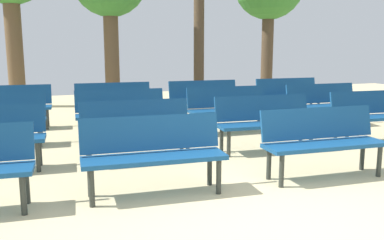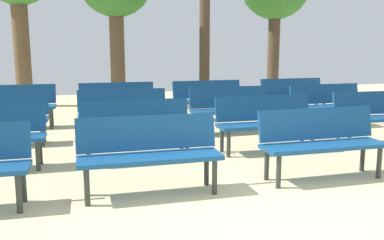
{
  "view_description": "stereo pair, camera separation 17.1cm",
  "coord_description": "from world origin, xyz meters",
  "px_view_note": "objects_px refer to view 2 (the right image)",
  "views": [
    {
      "loc": [
        -2.18,
        -2.79,
        1.66
      ],
      "look_at": [
        0.0,
        3.1,
        0.55
      ],
      "focal_mm": 39.46,
      "sensor_mm": 36.0,
      "label": 1
    },
    {
      "loc": [
        -2.02,
        -2.85,
        1.66
      ],
      "look_at": [
        0.0,
        3.1,
        0.55
      ],
      "focal_mm": 39.46,
      "sensor_mm": 36.0,
      "label": 2
    }
  ],
  "objects_px": {
    "bench_r3_c1": "(118,100)",
    "bench_r3_c0": "(14,104)",
    "bench_r2_c2": "(231,106)",
    "bench_r3_c3": "(293,94)",
    "bench_r0_c2": "(321,139)",
    "tree_1": "(205,44)",
    "bench_r1_c2": "(266,120)",
    "bench_r2_c3": "(328,103)",
    "bench_r1_c1": "(137,126)",
    "bench_r0_c1": "(149,150)",
    "bench_r3_c2": "(208,97)",
    "bench_r2_c1": "(123,110)",
    "bench_r1_c3": "(378,113)"
  },
  "relations": [
    {
      "from": "bench_r3_c1",
      "to": "bench_r3_c0",
      "type": "bearing_deg",
      "value": 179.89
    },
    {
      "from": "bench_r2_c2",
      "to": "bench_r3_c0",
      "type": "bearing_deg",
      "value": 158.53
    },
    {
      "from": "bench_r2_c2",
      "to": "bench_r3_c3",
      "type": "bearing_deg",
      "value": 34.17
    },
    {
      "from": "bench_r0_c2",
      "to": "tree_1",
      "type": "height_order",
      "value": "tree_1"
    },
    {
      "from": "bench_r1_c2",
      "to": "bench_r3_c0",
      "type": "distance_m",
      "value": 5.11
    },
    {
      "from": "bench_r0_c2",
      "to": "bench_r2_c3",
      "type": "height_order",
      "value": "same"
    },
    {
      "from": "bench_r1_c1",
      "to": "bench_r3_c0",
      "type": "height_order",
      "value": "same"
    },
    {
      "from": "bench_r0_c2",
      "to": "bench_r3_c3",
      "type": "xyz_separation_m",
      "value": [
        2.36,
        4.4,
        0.0
      ]
    },
    {
      "from": "bench_r0_c1",
      "to": "bench_r1_c2",
      "type": "xyz_separation_m",
      "value": [
        2.19,
        1.32,
        0.0
      ]
    },
    {
      "from": "bench_r3_c1",
      "to": "bench_r3_c2",
      "type": "distance_m",
      "value": 2.04
    },
    {
      "from": "bench_r2_c1",
      "to": "tree_1",
      "type": "distance_m",
      "value": 5.01
    },
    {
      "from": "bench_r0_c1",
      "to": "bench_r3_c2",
      "type": "distance_m",
      "value": 4.95
    },
    {
      "from": "bench_r3_c0",
      "to": "bench_r3_c2",
      "type": "relative_size",
      "value": 1.0
    },
    {
      "from": "tree_1",
      "to": "bench_r2_c3",
      "type": "bearing_deg",
      "value": -74.58
    },
    {
      "from": "bench_r1_c1",
      "to": "bench_r2_c2",
      "type": "xyz_separation_m",
      "value": [
        2.13,
        1.4,
        0.0
      ]
    },
    {
      "from": "bench_r3_c1",
      "to": "bench_r2_c3",
      "type": "bearing_deg",
      "value": -20.48
    },
    {
      "from": "bench_r1_c1",
      "to": "bench_r3_c2",
      "type": "height_order",
      "value": "same"
    },
    {
      "from": "bench_r3_c0",
      "to": "bench_r3_c1",
      "type": "height_order",
      "value": "same"
    },
    {
      "from": "bench_r3_c2",
      "to": "bench_r2_c3",
      "type": "bearing_deg",
      "value": -36.17
    },
    {
      "from": "bench_r2_c2",
      "to": "bench_r3_c2",
      "type": "bearing_deg",
      "value": 88.41
    },
    {
      "from": "bench_r1_c2",
      "to": "bench_r2_c1",
      "type": "height_order",
      "value": "same"
    },
    {
      "from": "bench_r0_c2",
      "to": "bench_r3_c2",
      "type": "height_order",
      "value": "same"
    },
    {
      "from": "bench_r3_c1",
      "to": "bench_r1_c1",
      "type": "bearing_deg",
      "value": -90.29
    },
    {
      "from": "bench_r2_c2",
      "to": "bench_r3_c0",
      "type": "distance_m",
      "value": 4.36
    },
    {
      "from": "bench_r1_c1",
      "to": "bench_r3_c1",
      "type": "bearing_deg",
      "value": 89.19
    },
    {
      "from": "bench_r0_c1",
      "to": "bench_r0_c2",
      "type": "bearing_deg",
      "value": 0.34
    },
    {
      "from": "bench_r3_c0",
      "to": "bench_r3_c2",
      "type": "distance_m",
      "value": 4.1
    },
    {
      "from": "bench_r0_c2",
      "to": "bench_r3_c1",
      "type": "height_order",
      "value": "same"
    },
    {
      "from": "bench_r0_c1",
      "to": "bench_r3_c3",
      "type": "relative_size",
      "value": 1.01
    },
    {
      "from": "bench_r2_c2",
      "to": "bench_r0_c2",
      "type": "bearing_deg",
      "value": -89.39
    },
    {
      "from": "bench_r1_c3",
      "to": "bench_r2_c1",
      "type": "distance_m",
      "value": 4.49
    },
    {
      "from": "tree_1",
      "to": "bench_r3_c0",
      "type": "bearing_deg",
      "value": -155.45
    },
    {
      "from": "bench_r0_c1",
      "to": "bench_r1_c1",
      "type": "distance_m",
      "value": 1.46
    },
    {
      "from": "bench_r2_c3",
      "to": "bench_r2_c1",
      "type": "bearing_deg",
      "value": 177.4
    },
    {
      "from": "bench_r3_c2",
      "to": "tree_1",
      "type": "height_order",
      "value": "tree_1"
    },
    {
      "from": "bench_r2_c3",
      "to": "bench_r3_c1",
      "type": "bearing_deg",
      "value": 158.05
    },
    {
      "from": "bench_r3_c0",
      "to": "tree_1",
      "type": "relative_size",
      "value": 0.48
    },
    {
      "from": "bench_r1_c3",
      "to": "bench_r2_c2",
      "type": "height_order",
      "value": "same"
    },
    {
      "from": "bench_r1_c1",
      "to": "bench_r3_c0",
      "type": "distance_m",
      "value": 3.67
    },
    {
      "from": "bench_r2_c2",
      "to": "bench_r3_c3",
      "type": "height_order",
      "value": "same"
    },
    {
      "from": "bench_r2_c3",
      "to": "bench_r1_c2",
      "type": "bearing_deg",
      "value": -145.6
    },
    {
      "from": "bench_r3_c0",
      "to": "bench_r3_c2",
      "type": "height_order",
      "value": "same"
    },
    {
      "from": "bench_r2_c2",
      "to": "bench_r3_c2",
      "type": "relative_size",
      "value": 1.0
    },
    {
      "from": "bench_r1_c1",
      "to": "bench_r2_c3",
      "type": "distance_m",
      "value": 4.41
    },
    {
      "from": "bench_r1_c3",
      "to": "bench_r3_c1",
      "type": "height_order",
      "value": "same"
    },
    {
      "from": "bench_r3_c2",
      "to": "bench_r1_c2",
      "type": "bearing_deg",
      "value": -90.14
    },
    {
      "from": "bench_r3_c3",
      "to": "tree_1",
      "type": "relative_size",
      "value": 0.48
    },
    {
      "from": "bench_r2_c1",
      "to": "bench_r3_c3",
      "type": "relative_size",
      "value": 1.01
    },
    {
      "from": "bench_r1_c3",
      "to": "bench_r2_c3",
      "type": "distance_m",
      "value": 1.45
    },
    {
      "from": "bench_r3_c0",
      "to": "bench_r2_c2",
      "type": "bearing_deg",
      "value": -19.32
    }
  ]
}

